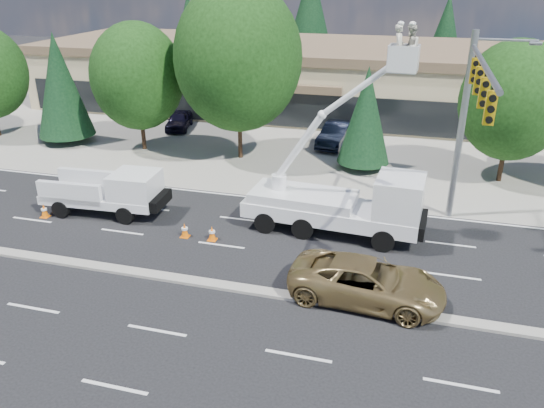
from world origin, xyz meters
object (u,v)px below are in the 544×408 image
(utility_pickup, at_px, (110,196))
(minivan, at_px, (367,281))
(signal_mast, at_px, (470,107))
(bucket_truck, at_px, (349,194))

(utility_pickup, distance_m, minivan, 14.04)
(signal_mast, distance_m, utility_pickup, 17.50)
(signal_mast, relative_size, minivan, 1.76)
(bucket_truck, bearing_deg, signal_mast, 18.21)
(utility_pickup, bearing_deg, minivan, -21.65)
(bucket_truck, xyz_separation_m, minivan, (1.44, -5.24, -1.24))
(signal_mast, xyz_separation_m, bucket_truck, (-4.72, -1.21, -4.01))
(signal_mast, xyz_separation_m, utility_pickup, (-16.61, -2.05, -5.12))
(bucket_truck, distance_m, minivan, 5.57)
(utility_pickup, relative_size, bucket_truck, 0.63)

